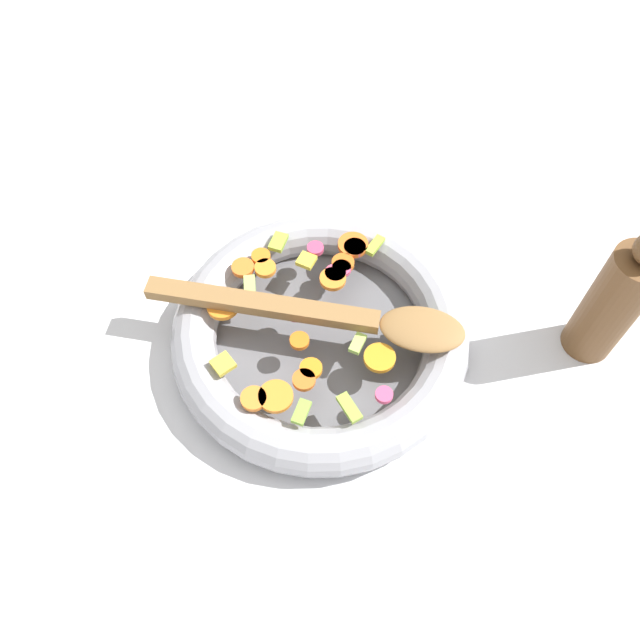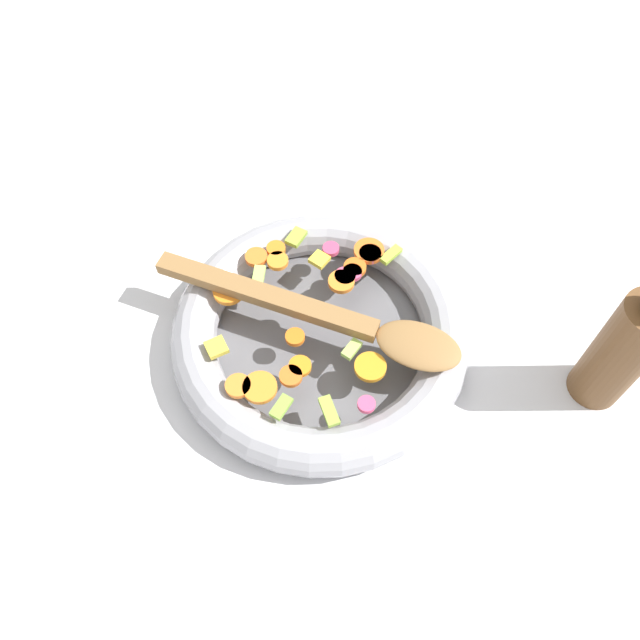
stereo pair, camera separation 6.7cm
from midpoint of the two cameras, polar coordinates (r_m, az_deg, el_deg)
The scene contains 5 objects.
ground_plane at distance 0.71m, azimuth -2.68°, elevation -2.35°, with size 4.00×4.00×0.00m, color silver.
skillet at distance 0.69m, azimuth -2.76°, elevation -1.44°, with size 0.33×0.33×0.05m.
chopped_vegetables at distance 0.68m, azimuth -3.91°, elevation 0.83°, with size 0.24×0.27×0.01m.
wooden_spoon at distance 0.66m, azimuth -1.36°, elevation 0.13°, with size 0.32×0.19×0.01m.
pepper_mill at distance 0.70m, azimuth 22.87°, elevation 1.32°, with size 0.06×0.06×0.19m.
Camera 1 is at (-0.22, 0.28, 0.62)m, focal length 35.00 mm.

